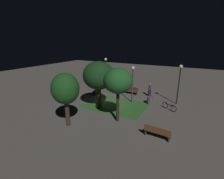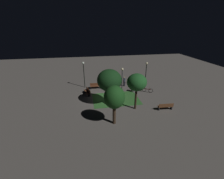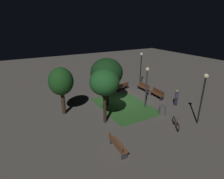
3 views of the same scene
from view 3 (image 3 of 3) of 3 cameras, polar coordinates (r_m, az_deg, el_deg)
ground_plane at (r=18.72m, az=3.48°, el=-3.43°), size 60.00×60.00×0.00m
grass_lawn at (r=17.49m, az=3.92°, el=-5.23°), size 6.30×4.47×0.01m
bench_front_left at (r=19.77m, az=14.30°, el=-1.22°), size 1.83×0.60×0.88m
bench_front_right at (r=21.43m, az=10.01°, el=0.84°), size 1.81×0.50×0.88m
bench_lawn_edge at (r=11.63m, az=1.65°, el=-17.21°), size 1.83×0.59×0.88m
bench_corner at (r=21.33m, az=3.37°, el=1.03°), size 0.96×1.86×0.88m
tree_back_right at (r=15.50m, az=-15.98°, el=2.35°), size 2.08×2.08×4.20m
tree_right_canopy at (r=16.61m, az=-1.73°, el=5.31°), size 3.01×3.01×4.61m
tree_lawn_side at (r=13.36m, az=-2.43°, el=2.22°), size 2.28×2.28×4.44m
lamp_post_plaza_west at (r=22.56m, az=9.26°, el=8.24°), size 0.36×0.36×4.20m
lamp_post_plaza_east at (r=15.07m, az=27.18°, el=-0.19°), size 0.36×0.36×4.13m
lamp_post_near_wall at (r=16.47m, az=11.03°, el=2.91°), size 0.36×0.36×3.91m
trash_bin at (r=16.34m, az=15.79°, el=-6.40°), size 0.59×0.59×0.81m
bicycle at (r=14.77m, az=19.70°, el=-10.22°), size 1.45×0.93×0.93m
pedestrian at (r=18.31m, az=19.88°, el=-2.37°), size 0.33×0.34×1.61m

